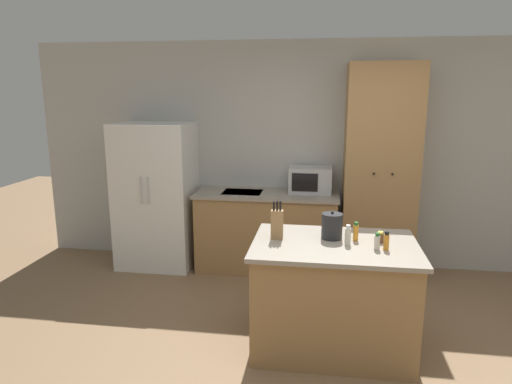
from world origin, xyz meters
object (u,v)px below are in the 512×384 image
object	(u,v)px
refrigerator	(156,195)
spice_bottle_amber_oil	(356,232)
microwave	(310,180)
kettle	(332,226)
spice_bottle_green_herb	(386,241)
spice_bottle_pale_salt	(377,242)
pantry_cabinet	(380,173)
spice_bottle_short_red	(380,237)
spice_bottle_tall_dark	(348,236)
knife_block	(277,224)

from	to	relation	value
refrigerator	spice_bottle_amber_oil	size ratio (longest dim) A/B	11.13
microwave	kettle	world-z (taller)	microwave
spice_bottle_green_herb	spice_bottle_pale_salt	bearing A→B (deg)	-177.50
pantry_cabinet	spice_bottle_green_herb	size ratio (longest dim) A/B	16.13
spice_bottle_short_red	spice_bottle_amber_oil	bearing A→B (deg)	173.33
spice_bottle_tall_dark	spice_bottle_amber_oil	bearing A→B (deg)	58.87
pantry_cabinet	spice_bottle_amber_oil	world-z (taller)	pantry_cabinet
spice_bottle_short_red	spice_bottle_amber_oil	xyz separation A→B (m)	(-0.19, 0.02, 0.03)
pantry_cabinet	spice_bottle_short_red	bearing A→B (deg)	-95.67
microwave	kettle	size ratio (longest dim) A/B	2.07
spice_bottle_tall_dark	kettle	bearing A→B (deg)	131.49
spice_bottle_green_herb	kettle	size ratio (longest dim) A/B	0.63
spice_bottle_tall_dark	spice_bottle_amber_oil	xyz separation A→B (m)	(0.07, 0.11, -0.00)
refrigerator	microwave	world-z (taller)	refrigerator
knife_block	spice_bottle_pale_salt	size ratio (longest dim) A/B	2.39
refrigerator	spice_bottle_pale_salt	size ratio (longest dim) A/B	12.91
refrigerator	knife_block	distance (m)	2.17
refrigerator	spice_bottle_amber_oil	world-z (taller)	refrigerator
microwave	spice_bottle_tall_dark	distance (m)	1.73
knife_block	microwave	bearing A→B (deg)	82.69
refrigerator	spice_bottle_green_herb	xyz separation A→B (m)	(2.40, -1.64, 0.11)
spice_bottle_short_red	kettle	size ratio (longest dim) A/B	0.39
pantry_cabinet	spice_bottle_amber_oil	bearing A→B (deg)	-102.70
spice_bottle_green_herb	spice_bottle_short_red	bearing A→B (deg)	98.29
knife_block	spice_bottle_amber_oil	distance (m)	0.62
pantry_cabinet	spice_bottle_tall_dark	distance (m)	1.67
knife_block	spice_bottle_amber_oil	bearing A→B (deg)	4.56
pantry_cabinet	spice_bottle_pale_salt	world-z (taller)	pantry_cabinet
refrigerator	knife_block	xyz separation A→B (m)	(1.57, -1.50, 0.16)
spice_bottle_short_red	kettle	world-z (taller)	kettle
kettle	spice_bottle_amber_oil	bearing A→B (deg)	-7.96
knife_block	spice_bottle_green_herb	distance (m)	0.84
spice_bottle_amber_oil	kettle	world-z (taller)	kettle
spice_bottle_short_red	spice_bottle_pale_salt	world-z (taller)	spice_bottle_pale_salt
kettle	knife_block	bearing A→B (deg)	-170.12
microwave	knife_block	xyz separation A→B (m)	(-0.21, -1.64, -0.05)
spice_bottle_amber_oil	kettle	xyz separation A→B (m)	(-0.19, 0.03, 0.03)
spice_bottle_tall_dark	spice_bottle_green_herb	distance (m)	0.29
spice_bottle_green_herb	microwave	bearing A→B (deg)	109.23
knife_block	spice_bottle_green_herb	world-z (taller)	knife_block
microwave	spice_bottle_amber_oil	distance (m)	1.64
spice_bottle_green_herb	spice_bottle_pale_salt	size ratio (longest dim) A/B	1.11
spice_bottle_tall_dark	spice_bottle_short_red	bearing A→B (deg)	19.23
spice_bottle_short_red	spice_bottle_amber_oil	distance (m)	0.19
refrigerator	spice_bottle_tall_dark	xyz separation A→B (m)	(2.12, -1.56, 0.11)
spice_bottle_tall_dark	spice_bottle_pale_salt	size ratio (longest dim) A/B	1.21
microwave	spice_bottle_pale_salt	bearing A→B (deg)	-72.74
pantry_cabinet	knife_block	distance (m)	1.82
spice_bottle_green_herb	knife_block	bearing A→B (deg)	170.34
spice_bottle_short_red	spice_bottle_green_herb	distance (m)	0.17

